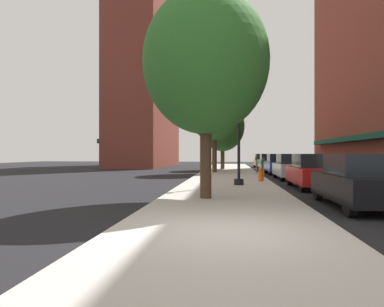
{
  "coord_description": "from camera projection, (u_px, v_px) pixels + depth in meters",
  "views": [
    {
      "loc": [
        0.08,
        -6.74,
        1.66
      ],
      "look_at": [
        -3.25,
        22.77,
        1.69
      ],
      "focal_mm": 31.2,
      "sensor_mm": 36.0,
      "label": 1
    }
  ],
  "objects": [
    {
      "name": "parking_meter_near",
      "position": [
        256.0,
        163.0,
        24.77
      ],
      "size": [
        0.14,
        0.09,
        1.31
      ],
      "color": "slate",
      "rests_on": "sidewalk_slab"
    },
    {
      "name": "car_green",
      "position": [
        268.0,
        162.0,
        33.86
      ],
      "size": [
        1.8,
        4.3,
        1.66
      ],
      "rotation": [
        0.0,
        0.0,
        -0.03
      ],
      "color": "black",
      "rests_on": "ground"
    },
    {
      "name": "building_far_background",
      "position": [
        147.0,
        86.0,
        44.71
      ],
      "size": [
        6.8,
        18.0,
        21.47
      ],
      "color": "brown",
      "rests_on": "ground"
    },
    {
      "name": "lamppost",
      "position": [
        239.0,
        123.0,
        16.48
      ],
      "size": [
        0.48,
        0.48,
        5.9
      ],
      "color": "black",
      "rests_on": "sidewalk_slab"
    },
    {
      "name": "tree_mid",
      "position": [
        206.0,
        63.0,
        11.61
      ],
      "size": [
        4.39,
        4.39,
        7.26
      ],
      "color": "#422D1E",
      "rests_on": "sidewalk_slab"
    },
    {
      "name": "fire_hydrant",
      "position": [
        261.0,
        174.0,
        18.56
      ],
      "size": [
        0.33,
        0.26,
        0.79
      ],
      "color": "#E05614",
      "rests_on": "sidewalk_slab"
    },
    {
      "name": "parking_meter_far",
      "position": [
        264.0,
        166.0,
        19.44
      ],
      "size": [
        0.14,
        0.09,
        1.31
      ],
      "color": "slate",
      "rests_on": "sidewalk_slab"
    },
    {
      "name": "car_blue",
      "position": [
        278.0,
        164.0,
        27.15
      ],
      "size": [
        1.8,
        4.3,
        1.66
      ],
      "rotation": [
        0.0,
        0.0,
        -0.01
      ],
      "color": "black",
      "rests_on": "ground"
    },
    {
      "name": "sidewalk_slab",
      "position": [
        229.0,
        175.0,
        25.58
      ],
      "size": [
        4.8,
        50.0,
        0.12
      ],
      "primitive_type": "cube",
      "color": "#B7B2A8",
      "rests_on": "ground"
    },
    {
      "name": "car_red",
      "position": [
        312.0,
        172.0,
        15.85
      ],
      "size": [
        1.8,
        4.3,
        1.66
      ],
      "rotation": [
        0.0,
        0.0,
        -0.01
      ],
      "color": "black",
      "rests_on": "ground"
    },
    {
      "name": "car_black",
      "position": [
        358.0,
        182.0,
        10.19
      ],
      "size": [
        1.8,
        4.3,
        1.66
      ],
      "rotation": [
        0.0,
        0.0,
        0.01
      ],
      "color": "black",
      "rests_on": "ground"
    },
    {
      "name": "ground_plane",
      "position": [
        284.0,
        177.0,
        24.14
      ],
      "size": [
        90.0,
        90.0,
        0.0
      ],
      "primitive_type": "plane",
      "color": "black"
    },
    {
      "name": "car_silver",
      "position": [
        291.0,
        167.0,
        21.53
      ],
      "size": [
        1.8,
        4.3,
        1.66
      ],
      "rotation": [
        0.0,
        0.0,
        -0.02
      ],
      "color": "black",
      "rests_on": "ground"
    },
    {
      "name": "car_yellow",
      "position": [
        262.0,
        161.0,
        40.62
      ],
      "size": [
        1.8,
        4.3,
        1.66
      ],
      "rotation": [
        0.0,
        0.0,
        0.01
      ],
      "color": "black",
      "rests_on": "ground"
    },
    {
      "name": "tree_far",
      "position": [
        215.0,
        109.0,
        27.88
      ],
      "size": [
        4.69,
        4.69,
        8.03
      ],
      "color": "#422D1E",
      "rests_on": "sidewalk_slab"
    },
    {
      "name": "tree_near",
      "position": [
        223.0,
        126.0,
        33.82
      ],
      "size": [
        4.44,
        4.44,
        6.9
      ],
      "color": "#4C3823",
      "rests_on": "sidewalk_slab"
    }
  ]
}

